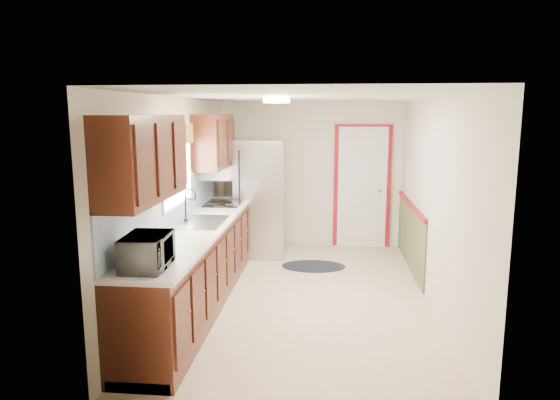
# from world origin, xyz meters

# --- Properties ---
(room_shell) EXTENTS (3.20, 5.20, 2.52)m
(room_shell) POSITION_xyz_m (0.00, 0.00, 1.20)
(room_shell) COLOR beige
(room_shell) RESTS_ON ground
(kitchen_run) EXTENTS (0.63, 4.00, 2.20)m
(kitchen_run) POSITION_xyz_m (-1.24, -0.29, 0.81)
(kitchen_run) COLOR #3D180D
(kitchen_run) RESTS_ON ground
(back_wall_trim) EXTENTS (1.12, 2.30, 2.08)m
(back_wall_trim) POSITION_xyz_m (0.99, 2.21, 0.89)
(back_wall_trim) COLOR maroon
(back_wall_trim) RESTS_ON ground
(ceiling_fixture) EXTENTS (0.30, 0.30, 0.06)m
(ceiling_fixture) POSITION_xyz_m (-0.30, -0.20, 2.36)
(ceiling_fixture) COLOR #FFD88C
(ceiling_fixture) RESTS_ON room_shell
(microwave) EXTENTS (0.31, 0.53, 0.35)m
(microwave) POSITION_xyz_m (-1.20, -1.95, 1.11)
(microwave) COLOR white
(microwave) RESTS_ON kitchen_run
(refrigerator) EXTENTS (0.79, 0.78, 1.82)m
(refrigerator) POSITION_xyz_m (-0.78, 1.82, 0.91)
(refrigerator) COLOR #B7B7BC
(refrigerator) RESTS_ON ground
(rug) EXTENTS (0.95, 0.63, 0.01)m
(rug) POSITION_xyz_m (0.09, 1.21, 0.01)
(rug) COLOR black
(rug) RESTS_ON ground
(cooktop) EXTENTS (0.50, 0.60, 0.02)m
(cooktop) POSITION_xyz_m (-1.19, 1.05, 0.95)
(cooktop) COLOR black
(cooktop) RESTS_ON kitchen_run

